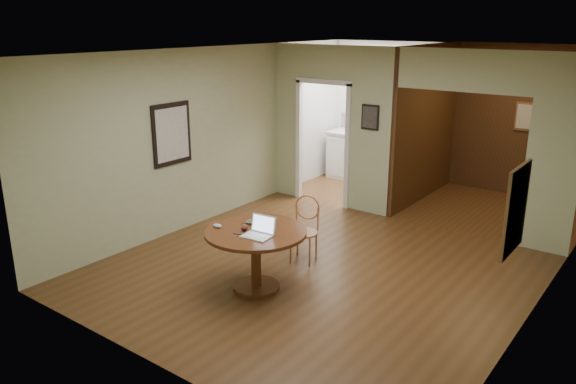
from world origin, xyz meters
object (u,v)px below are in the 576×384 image
Objects in this scene: chair at (305,225)px; closed_laptop at (259,225)px; dining_table at (256,246)px; open_laptop at (260,230)px.

closed_laptop is at bearing -107.35° from chair.
open_laptop is (0.14, -0.09, 0.25)m from dining_table.
closed_laptop is at bearing 115.16° from dining_table.
chair is at bearing 92.82° from open_laptop.
open_laptop is at bearing -62.86° from closed_laptop.
chair is 2.45× the size of closed_laptop.
dining_table is 3.31× the size of closed_laptop.
dining_table is 1.05m from chair.
dining_table is 3.54× the size of open_laptop.
closed_laptop is (-0.03, -0.91, 0.27)m from chair.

